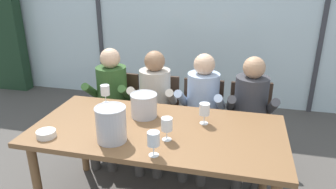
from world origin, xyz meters
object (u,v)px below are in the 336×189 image
tasting_bowl (46,134)px  wine_glass_near_bucket (204,110)px  chair_left_of_center (158,110)px  person_olive_shirt (110,97)px  ice_bucket_primary (144,105)px  ice_bucket_secondary (111,124)px  person_charcoal_jacket (250,110)px  wine_glass_by_left_taster (105,91)px  dining_table (158,137)px  chair_near_curtain (118,106)px  chair_center (201,115)px  person_beige_jumper (154,101)px  wine_glass_center_pour (167,125)px  chair_right_of_center (250,119)px  wine_glass_by_right_taster (153,139)px  person_pale_blue_shirt (201,106)px

tasting_bowl → wine_glass_near_bucket: (1.11, 0.50, 0.09)m
tasting_bowl → wine_glass_near_bucket: bearing=24.2°
chair_left_of_center → wine_glass_near_bucket: (0.59, -0.74, 0.39)m
person_olive_shirt → ice_bucket_primary: 0.82m
ice_bucket_primary → ice_bucket_secondary: 0.46m
person_charcoal_jacket → wine_glass_by_left_taster: size_ratio=6.83×
ice_bucket_secondary → person_olive_shirt: bearing=114.4°
dining_table → person_olive_shirt: person_olive_shirt is taller
chair_near_curtain → chair_center: (0.95, -0.02, 0.00)m
chair_center → wine_glass_near_bucket: 0.83m
dining_table → person_olive_shirt: (-0.73, 0.75, -0.02)m
person_beige_jumper → ice_bucket_secondary: 1.04m
wine_glass_near_bucket → wine_glass_center_pour: bearing=-125.0°
tasting_bowl → wine_glass_by_left_taster: bearing=77.1°
chair_near_curtain → chair_left_of_center: bearing=4.1°
chair_near_curtain → person_charcoal_jacket: 1.45m
chair_near_curtain → dining_table: bearing=-47.5°
chair_left_of_center → wine_glass_near_bucket: bearing=-54.0°
ice_bucket_secondary → tasting_bowl: (-0.49, -0.07, -0.11)m
person_charcoal_jacket → dining_table: bearing=-137.1°
chair_right_of_center → wine_glass_by_left_taster: size_ratio=4.99×
person_charcoal_jacket → person_olive_shirt: bearing=176.7°
chair_center → person_beige_jumper: (-0.48, -0.15, 0.17)m
wine_glass_center_pour → wine_glass_by_right_taster: size_ratio=1.00×
person_pale_blue_shirt → ice_bucket_secondary: 1.16m
dining_table → person_pale_blue_shirt: size_ratio=1.65×
chair_right_of_center → wine_glass_near_bucket: (-0.39, -0.75, 0.39)m
chair_center → tasting_bowl: chair_center is taller
chair_right_of_center → person_charcoal_jacket: person_charcoal_jacket is taller
dining_table → chair_right_of_center: size_ratio=2.26×
dining_table → person_beige_jumper: 0.79m
person_olive_shirt → ice_bucket_secondary: (0.46, -1.01, 0.24)m
tasting_bowl → wine_glass_by_right_taster: 0.85m
person_beige_jumper → wine_glass_center_pour: person_beige_jumper is taller
chair_center → person_pale_blue_shirt: person_pale_blue_shirt is taller
person_olive_shirt → person_charcoal_jacket: (1.45, -0.00, 0.00)m
wine_glass_center_pour → chair_left_of_center: bearing=108.5°
chair_near_curtain → wine_glass_near_bucket: bearing=-30.7°
chair_right_of_center → wine_glass_by_left_taster: bearing=-165.7°
wine_glass_near_bucket → chair_center: bearing=98.7°
chair_near_curtain → chair_center: 0.95m
tasting_bowl → person_beige_jumper: bearing=64.4°
dining_table → tasting_bowl: (-0.76, -0.33, 0.11)m
wine_glass_by_right_taster → dining_table: bearing=101.7°
person_beige_jumper → person_olive_shirt: bearing=175.6°
chair_left_of_center → person_pale_blue_shirt: 0.54m
chair_right_of_center → wine_glass_near_bucket: bearing=-125.2°
person_olive_shirt → ice_bucket_secondary: size_ratio=4.52×
person_beige_jumper → ice_bucket_secondary: (-0.02, -1.01, 0.24)m
chair_left_of_center → ice_bucket_secondary: ice_bucket_secondary is taller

